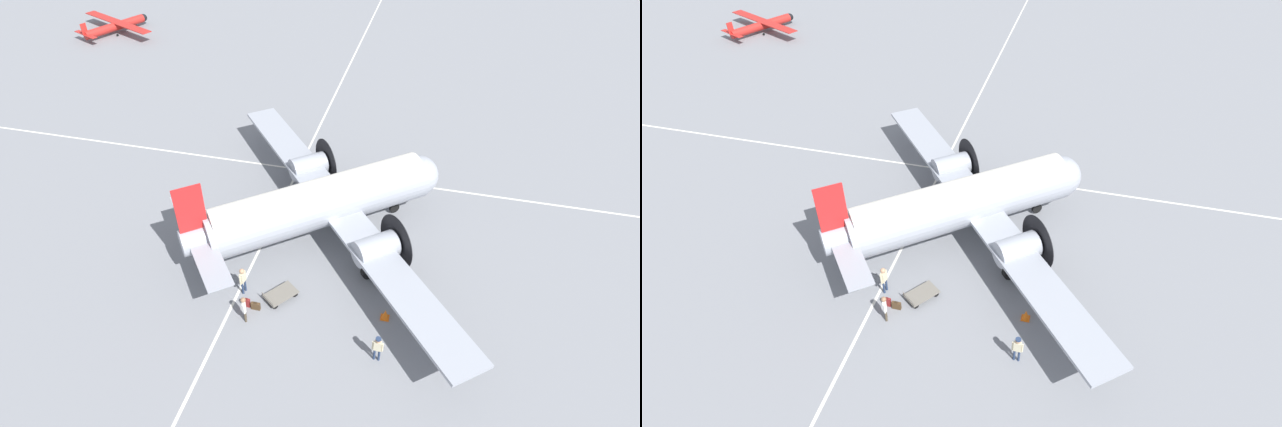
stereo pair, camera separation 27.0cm
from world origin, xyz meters
TOP-DOWN VIEW (x-y plane):
  - ground_plane at (0.00, 0.00)m, footprint 300.00×300.00m
  - apron_line_eastwest at (0.00, 6.76)m, footprint 120.00×0.16m
  - apron_line_northsouth at (-3.29, 0.00)m, footprint 0.16×120.00m
  - airliner_main at (0.37, 0.30)m, footprint 18.75×21.61m
  - crew_foreground at (4.82, -8.12)m, footprint 0.56×0.29m
  - passenger_boarding at (-2.22, -7.35)m, footprint 0.33×0.54m
  - ramp_agent at (-2.97, -5.53)m, footprint 0.28×0.60m
  - suitcase_near_door at (-1.95, -6.54)m, footprint 0.49×0.17m
  - suitcase_upright_spare at (-2.48, -6.47)m, footprint 0.38×0.15m
  - baggage_cart at (-0.89, -5.47)m, footprint 1.95×2.07m
  - light_aircraft_distant at (-31.59, 29.00)m, footprint 10.89×8.48m
  - traffic_cone at (4.87, -5.49)m, footprint 0.47×0.47m

SIDE VIEW (x-z plane):
  - ground_plane at x=0.00m, z-range 0.00..0.00m
  - apron_line_eastwest at x=0.00m, z-range 0.00..0.01m
  - apron_line_northsouth at x=-3.29m, z-range 0.00..0.01m
  - suitcase_near_door at x=-1.95m, z-range -0.02..0.49m
  - baggage_cart at x=-0.89m, z-range -0.01..0.55m
  - suitcase_upright_spare at x=-2.48m, z-range -0.02..0.59m
  - traffic_cone at x=4.87m, z-range -0.02..0.59m
  - light_aircraft_distant at x=-31.59m, z-range -0.21..1.96m
  - crew_foreground at x=4.82m, z-range 0.21..1.87m
  - passenger_boarding at x=-2.22m, z-range 0.19..1.89m
  - ramp_agent at x=-2.97m, z-range 0.20..1.98m
  - airliner_main at x=0.37m, z-range -0.44..5.71m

